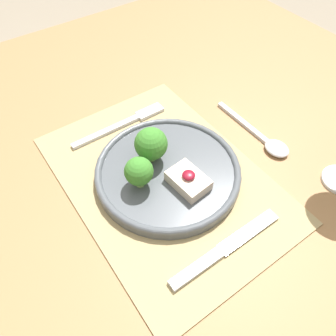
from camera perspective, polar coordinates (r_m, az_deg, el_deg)
ground_plane at (r=1.26m, az=-0.38°, el=-23.44°), size 8.00×8.00×0.00m
dining_table at (r=0.64m, az=-0.70°, el=-6.52°), size 1.21×1.30×0.77m
placemat at (r=0.56m, az=-0.79°, el=-1.76°), size 0.43×0.30×0.00m
dinner_plate at (r=0.55m, az=-0.36°, el=-0.21°), size 0.25×0.25×0.08m
fork at (r=0.66m, az=-7.34°, el=7.86°), size 0.02×0.20×0.01m
knife at (r=0.49m, az=8.90°, el=-14.35°), size 0.02×0.20×0.01m
spoon at (r=0.64m, az=16.84°, el=4.56°), size 0.18×0.04×0.01m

